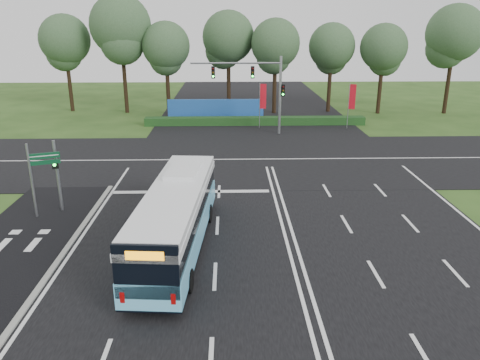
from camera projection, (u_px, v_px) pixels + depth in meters
name	position (u px, v px, depth m)	size (l,w,h in m)	color
ground	(282.00, 225.00, 23.84)	(120.00, 120.00, 0.00)	#294918
road_main	(282.00, 225.00, 23.83)	(20.00, 120.00, 0.04)	black
road_cross	(264.00, 159.00, 35.19)	(120.00, 14.00, 0.05)	black
bike_path	(8.00, 256.00, 20.68)	(5.00, 18.00, 0.06)	black
kerb_strip	(63.00, 255.00, 20.73)	(0.25, 18.00, 0.12)	gray
city_bus	(176.00, 217.00, 20.81)	(3.15, 11.20, 3.17)	#6DD2FE
pedestrian_signal	(57.00, 174.00, 24.94)	(0.36, 0.44, 3.97)	gray
street_sign	(38.00, 171.00, 24.12)	(1.50, 0.59, 4.03)	gray
banner_flag_mid	(262.00, 99.00, 44.60)	(0.65, 0.09, 4.38)	gray
banner_flag_right	(351.00, 99.00, 44.35)	(0.60, 0.30, 4.38)	gray
traffic_light_gantry	(260.00, 83.00, 41.75)	(8.41, 0.28, 7.00)	gray
hedge	(255.00, 121.00, 46.90)	(22.00, 1.20, 0.80)	#153B16
blue_hoarding	(216.00, 110.00, 48.95)	(10.00, 0.30, 2.20)	#1F54A9
eucalyptus_row	(245.00, 38.00, 51.01)	(48.43, 8.45, 12.78)	black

